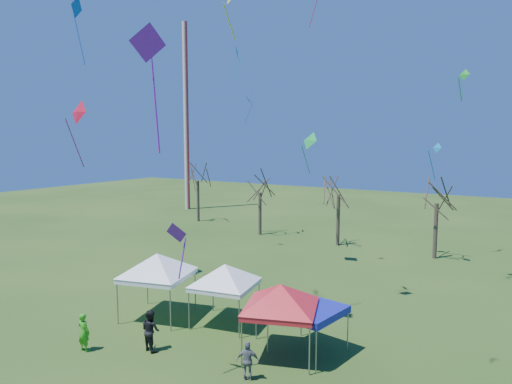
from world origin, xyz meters
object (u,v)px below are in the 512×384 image
at_px(radio_mast, 186,117).
at_px(person_dark, 151,330).
at_px(person_green, 84,332).
at_px(person_grey, 248,361).
at_px(tree_0, 198,166).
at_px(tent_white_west, 157,258).
at_px(tent_blue, 308,310).
at_px(tree_2, 339,176).
at_px(tent_red, 281,289).
at_px(tree_3, 438,183).
at_px(tent_white_mid, 225,268).
at_px(tree_1, 260,177).

bearing_deg(radio_mast, person_dark, -52.35).
relative_size(person_green, person_grey, 1.12).
distance_m(tree_0, tent_white_west, 29.26).
xyz_separation_m(radio_mast, person_green, (23.51, -35.39, -11.62)).
xyz_separation_m(tent_blue, person_green, (-8.76, -5.10, -1.10)).
bearing_deg(radio_mast, tent_white_west, -52.46).
relative_size(tree_0, tent_blue, 2.66).
relative_size(radio_mast, person_green, 14.15).
distance_m(radio_mast, tree_2, 28.08).
bearing_deg(person_green, person_grey, -168.47).
distance_m(radio_mast, tent_red, 45.19).
bearing_deg(tree_3, tree_0, 172.92).
height_order(tree_0, tree_2, tree_0).
bearing_deg(tree_3, radio_mast, 163.69).
bearing_deg(tree_0, tent_white_west, -55.69).
bearing_deg(tree_0, person_green, -60.38).
bearing_deg(person_dark, person_grey, -167.05).
relative_size(tent_white_west, tent_blue, 1.40).
xyz_separation_m(tent_blue, person_grey, (-1.07, -3.35, -1.20)).
relative_size(tent_white_mid, tent_red, 1.01).
relative_size(radio_mast, tree_3, 3.16).
xyz_separation_m(tent_white_mid, person_grey, (4.02, -4.12, -2.17)).
xyz_separation_m(tree_0, tent_blue, (25.11, -23.67, -4.50)).
bearing_deg(tent_white_mid, person_green, -122.05).
relative_size(radio_mast, tree_0, 2.96).
height_order(tree_0, tree_3, tree_0).
bearing_deg(person_green, tree_0, -61.66).
bearing_deg(tent_white_west, tent_blue, 2.31).
bearing_deg(tree_2, tree_3, -2.27).
relative_size(tent_blue, person_dark, 1.67).
distance_m(tent_red, person_dark, 6.27).
height_order(tent_white_mid, tent_red, tent_red).
xyz_separation_m(tree_2, tent_blue, (6.63, -20.67, -4.30)).
distance_m(tent_blue, person_grey, 3.71).
height_order(tree_2, tent_blue, tree_2).
xyz_separation_m(tree_2, person_grey, (5.57, -24.01, -5.50)).
relative_size(tree_3, person_dark, 4.18).
xyz_separation_m(tree_0, person_grey, (24.05, -27.02, -5.70)).
relative_size(tree_2, tent_white_west, 1.85).
height_order(radio_mast, person_dark, radio_mast).
bearing_deg(tree_2, tent_red, -75.16).
distance_m(tree_2, tent_blue, 22.13).
bearing_deg(tent_white_west, tree_1, 106.51).
bearing_deg(tree_2, person_green, -94.72).
relative_size(tree_2, person_grey, 5.18).
bearing_deg(tent_red, person_grey, -93.21).
height_order(tree_3, person_dark, tree_3).
bearing_deg(radio_mast, tree_1, -28.48).
bearing_deg(tent_white_mid, tree_1, 116.26).
relative_size(radio_mast, tent_red, 6.15).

